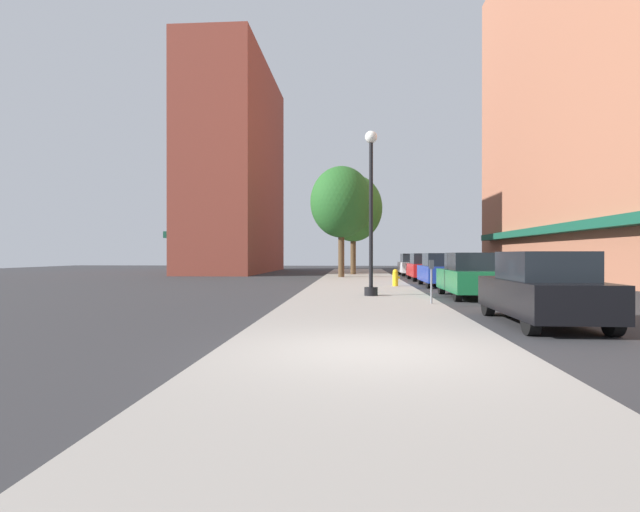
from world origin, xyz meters
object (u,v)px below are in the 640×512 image
object	(u,v)px
tree_mid	(353,208)
car_blue	(441,270)
car_white	(412,265)
lamppost	(371,210)
fire_hydrant	(395,278)
car_black	(542,289)
car_green	(471,276)
parking_meter_near	(431,276)
tree_near	(341,202)
car_red	(424,267)

from	to	relation	value
tree_mid	car_blue	xyz separation A→B (m)	(4.41, -12.16, -4.22)
car_white	lamppost	bearing A→B (deg)	-98.31
fire_hydrant	car_white	bearing A→B (deg)	80.82
car_black	car_green	world-z (taller)	same
fire_hydrant	car_black	size ratio (longest dim) A/B	0.18
parking_meter_near	car_black	bearing A→B (deg)	-61.28
tree_near	car_blue	bearing A→B (deg)	-55.51
lamppost	tree_mid	xyz separation A→B (m)	(-0.74, 19.46, 1.83)
car_blue	car_red	distance (m)	5.91
lamppost	car_blue	world-z (taller)	lamppost
tree_near	car_black	size ratio (longest dim) A/B	1.69
fire_hydrant	car_red	bearing A→B (deg)	72.89
parking_meter_near	car_white	size ratio (longest dim) A/B	0.30
tree_mid	car_black	distance (m)	26.53
car_black	car_green	bearing A→B (deg)	90.61
fire_hydrant	car_red	size ratio (longest dim) A/B	0.18
fire_hydrant	tree_near	xyz separation A→B (m)	(-2.79, 9.33, 4.49)
car_black	car_blue	xyz separation A→B (m)	(0.00, 13.66, 0.00)
parking_meter_near	car_green	xyz separation A→B (m)	(1.95, 3.55, -0.14)
car_black	tree_mid	bearing A→B (deg)	100.31
fire_hydrant	car_black	world-z (taller)	car_black
car_blue	car_white	world-z (taller)	same
tree_mid	lamppost	bearing A→B (deg)	-87.82
tree_mid	car_green	xyz separation A→B (m)	(4.41, -18.71, -4.22)
lamppost	car_white	world-z (taller)	lamppost
car_green	car_red	bearing A→B (deg)	90.66
car_green	car_white	distance (m)	19.43
tree_mid	car_black	size ratio (longest dim) A/B	1.73
tree_mid	car_blue	size ratio (longest dim) A/B	1.73
tree_near	car_black	bearing A→B (deg)	-76.29
lamppost	tree_near	size ratio (longest dim) A/B	0.81
parking_meter_near	tree_near	bearing A→B (deg)	100.34
fire_hydrant	lamppost	bearing A→B (deg)	-103.29
tree_mid	car_blue	bearing A→B (deg)	-70.05
car_black	car_white	world-z (taller)	same
car_blue	fire_hydrant	bearing A→B (deg)	-141.52
tree_near	car_blue	size ratio (longest dim) A/B	1.69
lamppost	parking_meter_near	xyz separation A→B (m)	(1.72, -2.80, -2.25)
fire_hydrant	car_black	bearing A→B (deg)	-78.67
parking_meter_near	car_red	size ratio (longest dim) A/B	0.30
tree_near	car_blue	distance (m)	10.04
car_black	car_red	world-z (taller)	same
car_blue	car_red	size ratio (longest dim) A/B	1.00
tree_near	car_green	size ratio (longest dim) A/B	1.69
fire_hydrant	car_red	distance (m)	8.08
tree_mid	car_black	world-z (taller)	tree_mid
lamppost	parking_meter_near	distance (m)	3.99
fire_hydrant	tree_near	distance (m)	10.72
fire_hydrant	car_white	size ratio (longest dim) A/B	0.18
lamppost	tree_near	world-z (taller)	tree_near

